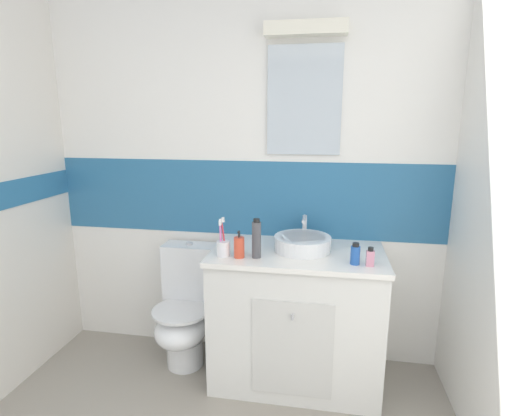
# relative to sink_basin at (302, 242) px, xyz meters

# --- Properties ---
(wall_back_tiled) EXTENTS (3.20, 0.20, 2.50)m
(wall_back_tiled) POSITION_rel_sink_basin_xyz_m (-0.41, 0.31, 0.36)
(wall_back_tiled) COLOR white
(wall_back_tiled) RESTS_ON ground_plane
(vanity_cabinet) EXTENTS (1.02, 0.59, 0.85)m
(vanity_cabinet) POSITION_rel_sink_basin_xyz_m (-0.03, -0.02, -0.47)
(vanity_cabinet) COLOR silver
(vanity_cabinet) RESTS_ON ground_plane
(sink_basin) EXTENTS (0.34, 0.38, 0.18)m
(sink_basin) POSITION_rel_sink_basin_xyz_m (0.00, 0.00, 0.00)
(sink_basin) COLOR white
(sink_basin) RESTS_ON vanity_cabinet
(toilet) EXTENTS (0.37, 0.50, 0.81)m
(toilet) POSITION_rel_sink_basin_xyz_m (-0.76, 0.03, -0.53)
(toilet) COLOR white
(toilet) RESTS_ON ground_plane
(toothbrush_cup) EXTENTS (0.08, 0.08, 0.23)m
(toothbrush_cup) POSITION_rel_sink_basin_xyz_m (-0.44, -0.18, 0.01)
(toothbrush_cup) COLOR white
(toothbrush_cup) RESTS_ON vanity_cabinet
(soap_dispenser) EXTENTS (0.06, 0.06, 0.16)m
(soap_dispenser) POSITION_rel_sink_basin_xyz_m (-0.35, -0.19, 0.01)
(soap_dispenser) COLOR #D84C33
(soap_dispenser) RESTS_ON vanity_cabinet
(lotion_bottle_short) EXTENTS (0.05, 0.05, 0.12)m
(lotion_bottle_short) POSITION_rel_sink_basin_xyz_m (0.29, -0.19, 0.01)
(lotion_bottle_short) COLOR #2659B2
(lotion_bottle_short) RESTS_ON vanity_cabinet
(shampoo_bottle_tall) EXTENTS (0.05, 0.05, 0.23)m
(shampoo_bottle_tall) POSITION_rel_sink_basin_xyz_m (-0.25, -0.18, 0.06)
(shampoo_bottle_tall) COLOR #4C4C51
(shampoo_bottle_tall) RESTS_ON vanity_cabinet
(perfume_flask_small) EXTENTS (0.04, 0.03, 0.11)m
(perfume_flask_small) POSITION_rel_sink_basin_xyz_m (0.37, -0.20, 0.00)
(perfume_flask_small) COLOR pink
(perfume_flask_small) RESTS_ON vanity_cabinet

